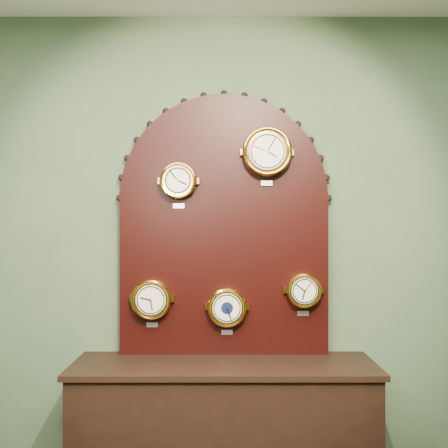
{
  "coord_description": "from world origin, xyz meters",
  "views": [
    {
      "loc": [
        -0.0,
        -0.79,
        1.58
      ],
      "look_at": [
        0.0,
        2.25,
        1.58
      ],
      "focal_mm": 44.86,
      "sensor_mm": 36.0,
      "label": 1
    }
  ],
  "objects_px": {
    "arabic_clock": "(267,152)",
    "hygrometer": "(151,299)",
    "roman_clock": "(178,181)",
    "barometer": "(227,307)",
    "display_board": "(224,216)",
    "tide_clock": "(304,290)",
    "shop_counter": "(224,442)"
  },
  "relations": [
    {
      "from": "shop_counter",
      "to": "display_board",
      "type": "distance_m",
      "value": 1.25
    },
    {
      "from": "barometer",
      "to": "display_board",
      "type": "bearing_deg",
      "value": 104.49
    },
    {
      "from": "hygrometer",
      "to": "tide_clock",
      "type": "distance_m",
      "value": 0.87
    },
    {
      "from": "display_board",
      "to": "barometer",
      "type": "relative_size",
      "value": 5.6
    },
    {
      "from": "display_board",
      "to": "roman_clock",
      "type": "xyz_separation_m",
      "value": [
        -0.26,
        -0.07,
        0.2
      ]
    },
    {
      "from": "display_board",
      "to": "arabic_clock",
      "type": "bearing_deg",
      "value": -15.48
    },
    {
      "from": "tide_clock",
      "to": "hygrometer",
      "type": "bearing_deg",
      "value": -179.95
    },
    {
      "from": "display_board",
      "to": "roman_clock",
      "type": "height_order",
      "value": "display_board"
    },
    {
      "from": "shop_counter",
      "to": "hygrometer",
      "type": "distance_m",
      "value": 0.87
    },
    {
      "from": "shop_counter",
      "to": "hygrometer",
      "type": "height_order",
      "value": "hygrometer"
    },
    {
      "from": "arabic_clock",
      "to": "tide_clock",
      "type": "bearing_deg",
      "value": 0.56
    },
    {
      "from": "arabic_clock",
      "to": "hygrometer",
      "type": "distance_m",
      "value": 1.06
    },
    {
      "from": "roman_clock",
      "to": "barometer",
      "type": "relative_size",
      "value": 0.95
    },
    {
      "from": "tide_clock",
      "to": "roman_clock",
      "type": "bearing_deg",
      "value": -179.98
    },
    {
      "from": "shop_counter",
      "to": "arabic_clock",
      "type": "bearing_deg",
      "value": 31.83
    },
    {
      "from": "display_board",
      "to": "tide_clock",
      "type": "bearing_deg",
      "value": -8.26
    },
    {
      "from": "display_board",
      "to": "hygrometer",
      "type": "height_order",
      "value": "display_board"
    },
    {
      "from": "display_board",
      "to": "tide_clock",
      "type": "distance_m",
      "value": 0.62
    },
    {
      "from": "tide_clock",
      "to": "arabic_clock",
      "type": "bearing_deg",
      "value": -179.44
    },
    {
      "from": "roman_clock",
      "to": "barometer",
      "type": "xyz_separation_m",
      "value": [
        0.28,
        -0.0,
        -0.72
      ]
    },
    {
      "from": "arabic_clock",
      "to": "hygrometer",
      "type": "height_order",
      "value": "arabic_clock"
    },
    {
      "from": "hygrometer",
      "to": "tide_clock",
      "type": "bearing_deg",
      "value": 0.05
    },
    {
      "from": "display_board",
      "to": "roman_clock",
      "type": "distance_m",
      "value": 0.33
    },
    {
      "from": "hygrometer",
      "to": "tide_clock",
      "type": "xyz_separation_m",
      "value": [
        0.87,
        0.0,
        0.05
      ]
    },
    {
      "from": "arabic_clock",
      "to": "barometer",
      "type": "bearing_deg",
      "value": 179.69
    },
    {
      "from": "roman_clock",
      "to": "arabic_clock",
      "type": "bearing_deg",
      "value": -0.2
    },
    {
      "from": "arabic_clock",
      "to": "shop_counter",
      "type": "bearing_deg",
      "value": -148.17
    },
    {
      "from": "arabic_clock",
      "to": "hygrometer",
      "type": "xyz_separation_m",
      "value": [
        -0.66,
        0.0,
        -0.84
      ]
    },
    {
      "from": "barometer",
      "to": "arabic_clock",
      "type": "bearing_deg",
      "value": -0.31
    },
    {
      "from": "shop_counter",
      "to": "barometer",
      "type": "height_order",
      "value": "barometer"
    },
    {
      "from": "display_board",
      "to": "hygrometer",
      "type": "xyz_separation_m",
      "value": [
        -0.41,
        -0.07,
        -0.47
      ]
    },
    {
      "from": "barometer",
      "to": "roman_clock",
      "type": "bearing_deg",
      "value": 179.89
    }
  ]
}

